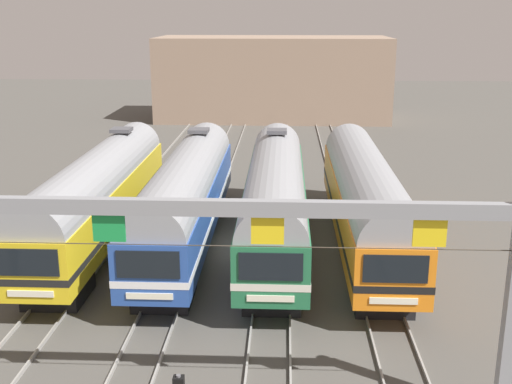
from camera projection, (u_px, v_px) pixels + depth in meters
ground_plane at (231, 247)px, 31.91m from camera, size 160.00×160.00×0.00m
track_bed at (250, 166)px, 48.23m from camera, size 14.58×70.00×0.15m
commuter_train_yellow at (99, 193)px, 31.46m from camera, size 2.88×18.06×5.05m
commuter_train_blue at (186, 195)px, 31.27m from camera, size 2.88×18.06×5.05m
commuter_train_green at (275, 196)px, 31.08m from camera, size 2.88×18.06×5.05m
commuter_train_orange at (365, 197)px, 30.88m from camera, size 2.88×18.06×4.77m
catenary_gantry at (188, 246)px, 17.53m from camera, size 18.32×0.44×6.97m
maintenance_building at (273, 78)px, 69.12m from camera, size 24.60×10.00×8.72m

